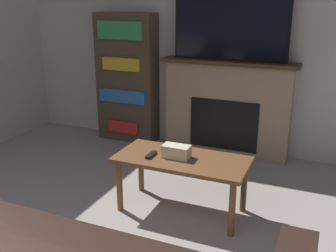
{
  "coord_description": "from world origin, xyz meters",
  "views": [
    {
      "loc": [
        1.38,
        -0.48,
        1.69
      ],
      "look_at": [
        0.17,
        2.34,
        0.69
      ],
      "focal_mm": 42.0,
      "sensor_mm": 36.0,
      "label": 1
    }
  ],
  "objects_px": {
    "bookshelf": "(127,78)",
    "coffee_table": "(182,165)",
    "tv": "(230,25)",
    "fireplace": "(227,107)"
  },
  "relations": [
    {
      "from": "tv",
      "to": "bookshelf",
      "type": "xyz_separation_m",
      "value": [
        -1.24,
        -0.0,
        -0.65
      ]
    },
    {
      "from": "tv",
      "to": "bookshelf",
      "type": "height_order",
      "value": "tv"
    },
    {
      "from": "coffee_table",
      "to": "bookshelf",
      "type": "xyz_separation_m",
      "value": [
        -1.25,
        1.38,
        0.36
      ]
    },
    {
      "from": "fireplace",
      "to": "tv",
      "type": "bearing_deg",
      "value": -90.0
    },
    {
      "from": "coffee_table",
      "to": "tv",
      "type": "bearing_deg",
      "value": 90.57
    },
    {
      "from": "bookshelf",
      "to": "coffee_table",
      "type": "bearing_deg",
      "value": -47.94
    },
    {
      "from": "fireplace",
      "to": "bookshelf",
      "type": "relative_size",
      "value": 0.97
    },
    {
      "from": "fireplace",
      "to": "coffee_table",
      "type": "height_order",
      "value": "fireplace"
    },
    {
      "from": "tv",
      "to": "bookshelf",
      "type": "distance_m",
      "value": 1.4
    },
    {
      "from": "fireplace",
      "to": "coffee_table",
      "type": "relative_size",
      "value": 1.39
    }
  ]
}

